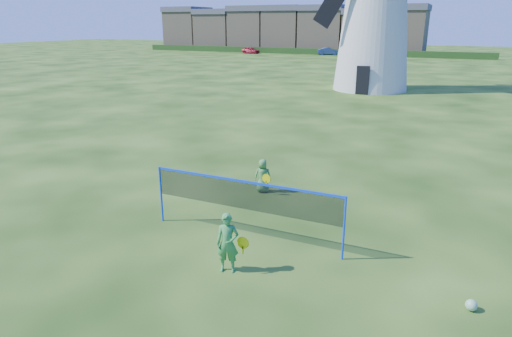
{
  "coord_description": "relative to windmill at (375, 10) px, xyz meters",
  "views": [
    {
      "loc": [
        4.91,
        -9.65,
        5.17
      ],
      "look_at": [
        0.2,
        0.5,
        1.5
      ],
      "focal_mm": 31.25,
      "sensor_mm": 36.0,
      "label": 1
    }
  ],
  "objects": [
    {
      "name": "play_ball",
      "position": [
        7.63,
        -28.65,
        -6.01
      ],
      "size": [
        0.22,
        0.22,
        0.22
      ],
      "primitive_type": "sphere",
      "color": "green",
      "rests_on": "ground"
    },
    {
      "name": "badminton_net",
      "position": [
        2.44,
        -27.79,
        -4.98
      ],
      "size": [
        5.05,
        0.05,
        1.55
      ],
      "color": "blue",
      "rests_on": "ground"
    },
    {
      "name": "ground",
      "position": [
        2.05,
        -27.2,
        -6.12
      ],
      "size": [
        220.0,
        220.0,
        0.0
      ],
      "primitive_type": "plane",
      "color": "black",
      "rests_on": "ground"
    },
    {
      "name": "windmill",
      "position": [
        0.0,
        0.0,
        0.0
      ],
      "size": [
        12.99,
        5.81,
        17.71
      ],
      "color": "silver",
      "rests_on": "ground"
    },
    {
      "name": "car_right",
      "position": [
        -14.52,
        38.61,
        -5.51
      ],
      "size": [
        3.87,
        2.24,
        1.21
      ],
      "primitive_type": "imported",
      "rotation": [
        0.0,
        0.0,
        1.85
      ],
      "color": "navy",
      "rests_on": "ground"
    },
    {
      "name": "terraced_houses",
      "position": [
        -25.02,
        44.8,
        -2.06
      ],
      "size": [
        50.38,
        8.4,
        8.23
      ],
      "color": "#9D8A69",
      "rests_on": "ground"
    },
    {
      "name": "hedge",
      "position": [
        -19.95,
        38.8,
        -5.62
      ],
      "size": [
        62.0,
        0.8,
        1.0
      ],
      "primitive_type": "cube",
      "color": "#193814",
      "rests_on": "ground"
    },
    {
      "name": "car_left",
      "position": [
        -28.11,
        36.53,
        -5.55
      ],
      "size": [
        3.56,
        2.08,
        1.14
      ],
      "primitive_type": "imported",
      "rotation": [
        0.0,
        0.0,
        1.34
      ],
      "color": "maroon",
      "rests_on": "ground"
    },
    {
      "name": "player_boy",
      "position": [
        1.53,
        -24.63,
        -5.57
      ],
      "size": [
        0.67,
        0.52,
        1.08
      ],
      "rotation": [
        0.0,
        0.0,
        3.54
      ],
      "color": "#498741",
      "rests_on": "ground"
    },
    {
      "name": "player_girl",
      "position": [
        2.8,
        -29.33,
        -5.44
      ],
      "size": [
        0.71,
        0.47,
        1.35
      ],
      "rotation": [
        0.0,
        0.0,
        0.34
      ],
      "color": "#398F40",
      "rests_on": "ground"
    }
  ]
}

